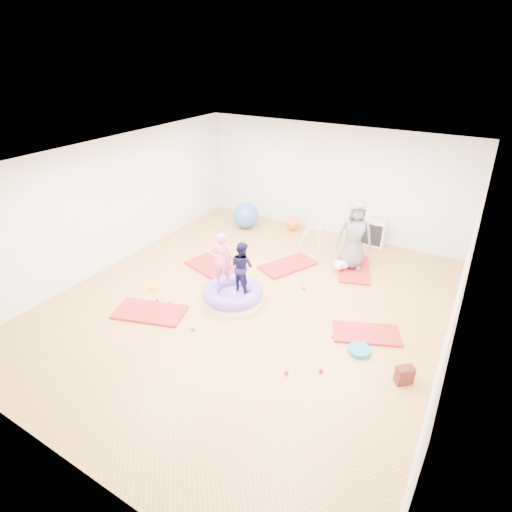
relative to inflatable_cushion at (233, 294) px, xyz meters
The scene contains 19 objects.
room 1.29m from the inflatable_cushion, 17.57° to the left, with size 7.01×8.01×2.81m.
gym_mat_front_left 1.62m from the inflatable_cushion, 134.23° to the right, with size 1.31×0.66×0.05m, color #BA1C3A.
gym_mat_mid_left 1.35m from the inflatable_cushion, 142.36° to the left, with size 1.34×0.67×0.06m, color #BA1C3A.
gym_mat_center_back 1.82m from the inflatable_cushion, 79.71° to the left, with size 1.28×0.64×0.05m, color #BA1C3A.
gym_mat_right 2.61m from the inflatable_cushion, ahead, with size 1.14×0.57×0.05m, color #BA1C3A.
gym_mat_rear_right 2.94m from the inflatable_cushion, 55.14° to the left, with size 1.31×0.66×0.05m, color #BA1C3A.
inflatable_cushion is the anchor object (origin of this frame).
child_pink 0.80m from the inflatable_cushion, behind, with size 0.40×0.26×1.11m, color pink.
child_navy 0.73m from the inflatable_cushion, 20.73° to the left, with size 0.49×0.38×1.01m, color #121035.
adult_caregiver 2.98m from the inflatable_cushion, 57.03° to the left, with size 0.76×0.49×1.55m, color slate.
infant 2.59m from the inflatable_cushion, 56.82° to the left, with size 0.35×0.35×0.20m.
ball_pit_balls 0.59m from the inflatable_cushion, 28.08° to the right, with size 3.60×2.99×0.07m.
exercise_ball_blue 3.59m from the inflatable_cushion, 117.63° to the left, with size 0.70×0.70×0.70m, color blue.
exercise_ball_orange 3.72m from the inflatable_cushion, 97.43° to the left, with size 0.37×0.37×0.37m, color orange.
infant_play_gym 3.14m from the inflatable_cushion, 83.03° to the left, with size 0.59×0.56×0.46m.
cube_shelf 4.21m from the inflatable_cushion, 67.38° to the left, with size 0.64×0.31×0.64m.
balance_disc 2.63m from the inflatable_cushion, ahead, with size 0.37×0.37×0.08m, color #12798A.
backpack 3.43m from the inflatable_cushion, ahead, with size 0.25×0.16×0.29m, color maroon.
yellow_toy 1.77m from the inflatable_cushion, 165.68° to the right, with size 0.22×0.22×0.03m, color #D9BF00.
Camera 1 is at (3.42, -5.52, 4.50)m, focal length 28.00 mm.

